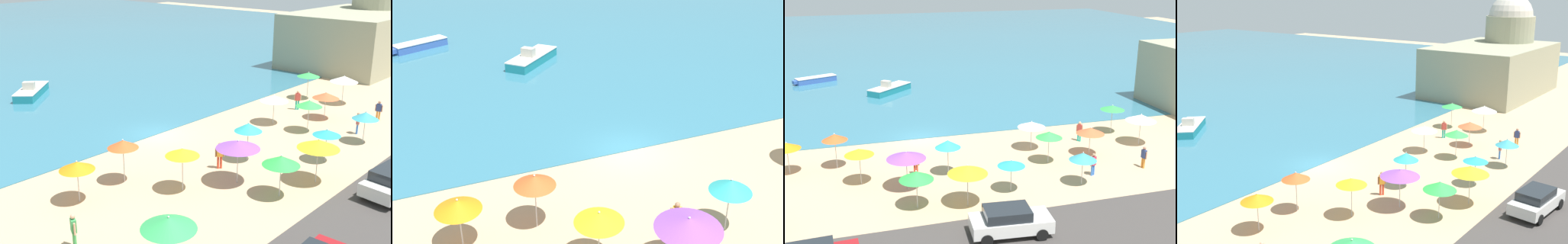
% 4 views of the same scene
% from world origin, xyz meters
% --- Properties ---
extents(ground_plane, '(160.00, 160.00, 0.00)m').
position_xyz_m(ground_plane, '(0.00, 0.00, 0.00)').
color(ground_plane, tan).
extents(beach_umbrella_0, '(1.89, 1.89, 2.43)m').
position_xyz_m(beach_umbrella_0, '(7.96, -7.61, 2.13)').
color(beach_umbrella_0, '#B2B2B7').
rests_on(beach_umbrella_0, ground_plane).
extents(beach_umbrella_1, '(1.78, 1.78, 2.26)m').
position_xyz_m(beach_umbrella_1, '(8.53, -11.60, 1.94)').
color(beach_umbrella_1, '#B2B2B7').
rests_on(beach_umbrella_1, ground_plane).
extents(beach_umbrella_2, '(1.99, 1.99, 2.47)m').
position_xyz_m(beach_umbrella_2, '(15.77, -3.05, 2.21)').
color(beach_umbrella_2, '#B2B2B7').
rests_on(beach_umbrella_2, ground_plane).
extents(beach_umbrella_3, '(2.01, 2.01, 2.39)m').
position_xyz_m(beach_umbrella_3, '(-2.17, -11.80, 2.07)').
color(beach_umbrella_3, '#B2B2B7').
rests_on(beach_umbrella_3, ground_plane).
extents(beach_umbrella_4, '(2.07, 2.07, 2.19)m').
position_xyz_m(beach_umbrella_4, '(11.55, -7.04, 1.90)').
color(beach_umbrella_4, '#B2B2B7').
rests_on(beach_umbrella_4, ground_plane).
extents(beach_umbrella_5, '(2.14, 2.14, 2.27)m').
position_xyz_m(beach_umbrella_5, '(7.82, -4.72, 1.99)').
color(beach_umbrella_5, '#B2B2B7').
rests_on(beach_umbrella_5, ground_plane).
extents(beach_umbrella_6, '(2.48, 2.48, 2.58)m').
position_xyz_m(beach_umbrella_6, '(-2.35, -9.11, 2.29)').
color(beach_umbrella_6, '#B2B2B7').
rests_on(beach_umbrella_6, ground_plane).
extents(beach_umbrella_7, '(1.73, 1.73, 2.14)m').
position_xyz_m(beach_umbrella_7, '(3.81, -11.24, 1.89)').
color(beach_umbrella_7, '#B2B2B7').
rests_on(beach_umbrella_7, ground_plane).
extents(beach_umbrella_8, '(1.84, 1.84, 2.32)m').
position_xyz_m(beach_umbrella_8, '(-9.68, -4.45, 2.03)').
color(beach_umbrella_8, '#B2B2B7').
rests_on(beach_umbrella_8, ground_plane).
extents(beach_umbrella_9, '(2.29, 2.29, 2.50)m').
position_xyz_m(beach_umbrella_9, '(-10.71, -12.13, 2.19)').
color(beach_umbrella_9, '#B2B2B7').
rests_on(beach_umbrella_9, ground_plane).
extents(beach_umbrella_10, '(1.75, 1.75, 2.59)m').
position_xyz_m(beach_umbrella_10, '(-6.56, -4.34, 2.29)').
color(beach_umbrella_10, '#B2B2B7').
rests_on(beach_umbrella_10, ground_plane).
extents(beach_umbrella_11, '(1.87, 1.87, 2.52)m').
position_xyz_m(beach_umbrella_11, '(-5.11, -7.50, 2.24)').
color(beach_umbrella_11, '#B2B2B7').
rests_on(beach_umbrella_11, ground_plane).
extents(beach_umbrella_12, '(1.74, 1.74, 2.53)m').
position_xyz_m(beach_umbrella_12, '(0.64, -7.60, 2.20)').
color(beach_umbrella_12, '#B2B2B7').
rests_on(beach_umbrella_12, ground_plane).
extents(beach_umbrella_13, '(2.36, 2.36, 2.62)m').
position_xyz_m(beach_umbrella_13, '(0.72, -12.34, 2.29)').
color(beach_umbrella_13, '#B2B2B7').
rests_on(beach_umbrella_13, ground_plane).
extents(beach_umbrella_14, '(2.36, 2.36, 2.51)m').
position_xyz_m(beach_umbrella_14, '(16.44, -6.12, 2.19)').
color(beach_umbrella_14, '#B2B2B7').
rests_on(beach_umbrella_14, ground_plane).
extents(bather_0, '(0.25, 0.57, 1.58)m').
position_xyz_m(bather_0, '(13.95, -10.36, 0.88)').
color(bather_0, orange).
rests_on(bather_0, ground_plane).
extents(bather_1, '(0.34, 0.53, 1.66)m').
position_xyz_m(bather_1, '(-12.33, -7.90, 0.93)').
color(bather_1, green).
rests_on(bather_1, ground_plane).
extents(bather_2, '(0.46, 0.40, 1.64)m').
position_xyz_m(bather_2, '(-1.48, -7.10, 0.92)').
color(bather_2, '#DD442A').
rests_on(bather_2, ground_plane).
extents(bather_3, '(0.53, 0.34, 1.58)m').
position_xyz_m(bather_3, '(9.95, -10.50, 0.88)').
color(bather_3, blue).
rests_on(bather_3, ground_plane).
extents(bather_4, '(0.40, 0.47, 1.66)m').
position_xyz_m(bather_4, '(12.21, -4.17, 0.93)').
color(bather_4, '#1DA994').
rests_on(bather_4, ground_plane).
extents(skiff_nearshore, '(5.17, 5.06, 1.45)m').
position_xyz_m(skiff_nearshore, '(-0.56, 16.03, 0.47)').
color(skiff_nearshore, teal).
rests_on(skiff_nearshore, sea).
extents(harbor_fortress, '(17.68, 11.61, 12.47)m').
position_xyz_m(harbor_fortress, '(34.61, 0.53, 4.12)').
color(harbor_fortress, gray).
rests_on(harbor_fortress, ground_plane).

